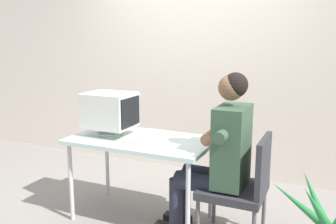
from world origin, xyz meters
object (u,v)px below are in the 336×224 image
object	(u,v)px
keyboard	(144,136)
desk	(141,145)
office_chair	(242,184)
person_seated	(219,152)
crt_monitor	(110,110)

from	to	relation	value
keyboard	desk	bearing A→B (deg)	-114.37
office_chair	person_seated	xyz separation A→B (m)	(-0.19, -0.00, 0.23)
crt_monitor	person_seated	distance (m)	1.02
crt_monitor	keyboard	distance (m)	0.38
person_seated	desk	bearing A→B (deg)	178.11
office_chair	crt_monitor	bearing A→B (deg)	178.73
desk	crt_monitor	bearing A→B (deg)	179.38
desk	keyboard	distance (m)	0.08
office_chair	person_seated	bearing A→B (deg)	-180.00
desk	office_chair	size ratio (longest dim) A/B	1.40
crt_monitor	office_chair	world-z (taller)	crt_monitor
keyboard	person_seated	distance (m)	0.68
keyboard	person_seated	xyz separation A→B (m)	(0.68, -0.06, -0.04)
crt_monitor	keyboard	world-z (taller)	crt_monitor
desk	crt_monitor	world-z (taller)	crt_monitor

